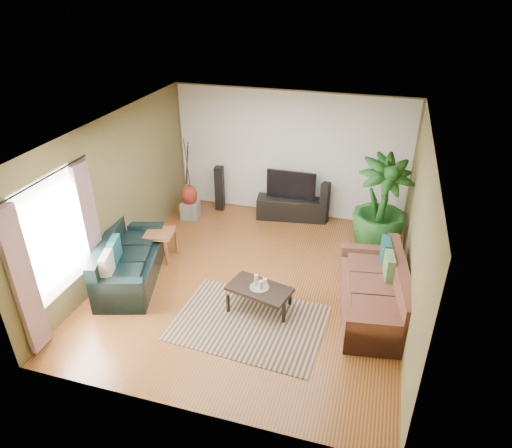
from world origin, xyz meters
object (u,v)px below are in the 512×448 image
at_px(sofa_right, 373,288).
at_px(pedestal, 190,210).
at_px(vase, 189,195).
at_px(side_table, 161,244).
at_px(tv_stand, 290,208).
at_px(speaker_left, 220,188).
at_px(potted_plant, 381,205).
at_px(speaker_right, 325,203).
at_px(sofa_left, 130,258).
at_px(coffee_table, 259,298).
at_px(television, 291,185).

xyz_separation_m(sofa_right, pedestal, (-3.99, 2.11, -0.24)).
xyz_separation_m(vase, side_table, (0.11, -1.61, -0.26)).
bearing_deg(tv_stand, speaker_left, 171.85).
relative_size(potted_plant, pedestal, 5.06).
height_order(speaker_right, vase, speaker_right).
distance_m(sofa_left, speaker_right, 4.14).
bearing_deg(vase, tv_stand, 15.48).
distance_m(coffee_table, television, 3.19).
xyz_separation_m(coffee_table, speaker_right, (0.53, 3.13, 0.26)).
relative_size(sofa_left, side_table, 3.65).
distance_m(tv_stand, side_table, 2.95).
xyz_separation_m(potted_plant, side_table, (-3.84, -1.44, -0.66)).
relative_size(speaker_right, side_table, 1.72).
xyz_separation_m(speaker_right, vase, (-2.82, -0.58, 0.07)).
bearing_deg(sofa_left, tv_stand, -52.50).
bearing_deg(speaker_right, pedestal, -155.48).
xyz_separation_m(potted_plant, vase, (-3.95, 0.17, -0.39)).
xyz_separation_m(tv_stand, potted_plant, (1.86, -0.75, 0.69)).
relative_size(potted_plant, side_table, 3.45).
distance_m(speaker_right, potted_plant, 1.43).
bearing_deg(sofa_left, television, -52.50).
xyz_separation_m(sofa_right, television, (-1.90, 2.69, 0.36)).
bearing_deg(sofa_right, vase, -126.33).
distance_m(pedestal, side_table, 1.62).
height_order(tv_stand, potted_plant, potted_plant).
relative_size(coffee_table, television, 0.94).
bearing_deg(potted_plant, tv_stand, 158.09).
xyz_separation_m(coffee_table, speaker_left, (-1.81, 3.13, 0.31)).
bearing_deg(speaker_left, vase, -136.35).
height_order(sofa_left, pedestal, sofa_left).
xyz_separation_m(sofa_right, vase, (-3.99, 2.11, 0.11)).
bearing_deg(potted_plant, sofa_left, -151.03).
bearing_deg(speaker_left, potted_plant, -19.18).
bearing_deg(vase, pedestal, 0.00).
relative_size(sofa_right, pedestal, 5.67).
height_order(sofa_right, side_table, sofa_right).
distance_m(speaker_left, potted_plant, 3.58).
distance_m(sofa_left, vase, 2.40).
bearing_deg(coffee_table, pedestal, 146.12).
distance_m(pedestal, vase, 0.35).
bearing_deg(speaker_right, speaker_left, -167.07).
bearing_deg(speaker_left, speaker_right, -7.02).
xyz_separation_m(coffee_table, side_table, (-2.18, 0.93, 0.07)).
relative_size(sofa_left, potted_plant, 1.06).
xyz_separation_m(speaker_left, speaker_right, (2.35, 0.00, -0.04)).
bearing_deg(pedestal, coffee_table, -48.11).
bearing_deg(television, tv_stand, 0.00).
distance_m(sofa_right, side_table, 3.92).
distance_m(television, potted_plant, 2.01).
xyz_separation_m(speaker_right, pedestal, (-2.82, -0.58, -0.28)).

